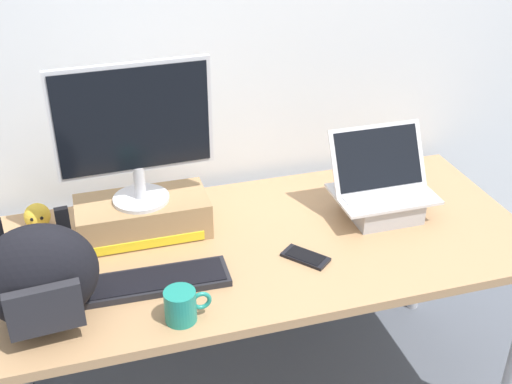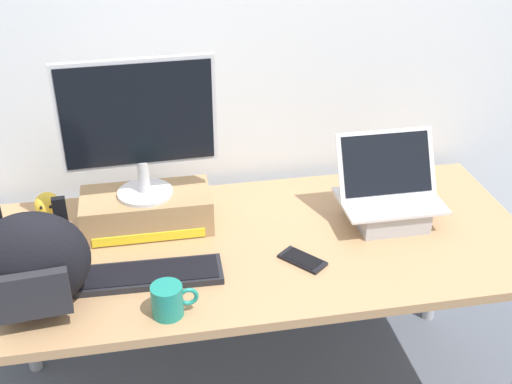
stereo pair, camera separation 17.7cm
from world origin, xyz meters
name	(u,v)px [view 1 (the left image)]	position (x,y,z in m)	size (l,w,h in m)	color
back_wall	(215,17)	(0.00, 0.49, 1.30)	(7.00, 0.10, 2.60)	silver
desk	(256,258)	(0.00, 0.00, 0.65)	(1.76, 0.78, 0.71)	#A87F56
toner_box_yellow	(143,216)	(-0.33, 0.15, 0.77)	(0.41, 0.20, 0.12)	#9E7A51
desktop_monitor	(134,129)	(-0.33, 0.15, 1.08)	(0.47, 0.18, 0.45)	silver
open_laptop	(381,197)	(0.45, 0.04, 0.78)	(0.33, 0.23, 0.28)	#ADADB2
external_keyboard	(153,282)	(-0.35, -0.13, 0.72)	(0.44, 0.14, 0.02)	black
messenger_backpack	(39,276)	(-0.64, -0.20, 0.86)	(0.32, 0.25, 0.29)	black
coffee_mug	(181,306)	(-0.29, -0.30, 0.76)	(0.13, 0.09, 0.09)	#1E7F70
cell_phone	(305,257)	(0.12, -0.13, 0.72)	(0.14, 0.15, 0.01)	black
plush_toy	(37,216)	(-0.66, 0.28, 0.75)	(0.08, 0.08, 0.08)	gold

